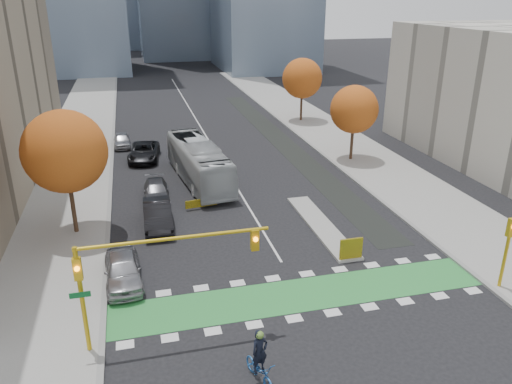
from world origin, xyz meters
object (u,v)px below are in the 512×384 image
tree_west (65,152)px  tree_east_near (354,109)px  traffic_signal_west (142,265)px  parked_car_d (144,152)px  traffic_signal_east (508,243)px  parked_car_c (156,191)px  parked_car_a (123,269)px  cyclist (260,365)px  bus (199,162)px  hazard_board (351,249)px  tree_east_far (302,78)px  parked_car_b (158,215)px  parked_car_e (122,140)px

tree_west → tree_east_near: tree_west is taller
traffic_signal_west → parked_car_d: size_ratio=1.49×
tree_east_near → traffic_signal_east: 22.66m
parked_car_c → parked_car_d: 10.24m
tree_west → parked_car_a: (3.00, -7.00, -4.80)m
tree_west → parked_car_c: tree_west is taller
cyclist → bus: bearing=72.3°
tree_west → traffic_signal_east: bearing=-29.1°
hazard_board → tree_east_near: size_ratio=0.20×
tree_east_far → parked_car_d: bearing=-150.4°
tree_east_far → parked_car_b: tree_east_far is taller
tree_west → traffic_signal_west: tree_west is taller
bus → parked_car_a: bus is taller
tree_east_near → tree_east_far: 16.01m
parked_car_a → parked_car_d: 22.02m
cyclist → parked_car_c: cyclist is taller
hazard_board → parked_car_a: (-13.00, 0.80, 0.02)m
tree_east_near → traffic_signal_east: (-1.50, -22.51, -2.13)m
tree_east_far → bus: 24.00m
cyclist → parked_car_e: size_ratio=0.60×
tree_east_near → tree_east_far: size_ratio=0.92×
tree_east_far → cyclist: (-16.19, -42.08, -4.42)m
traffic_signal_east → parked_car_b: 21.17m
tree_west → cyclist: size_ratio=3.34×
hazard_board → parked_car_e: size_ratio=0.34×
hazard_board → parked_car_d: parked_car_d is taller
parked_car_a → traffic_signal_east: bearing=-18.5°
hazard_board → cyclist: bearing=-132.9°
cyclist → parked_car_b: (-3.01, 15.78, 0.04)m
tree_east_far → parked_car_a: size_ratio=1.59×
bus → parked_car_e: bus is taller
parked_car_a → parked_car_c: 11.96m
traffic_signal_east → bus: bearing=123.1°
cyclist → tree_east_far: bearing=53.6°
tree_east_far → tree_west: bearing=-133.3°
parked_car_a → cyclist: bearing=-62.4°
parked_car_a → parked_car_b: (2.30, 6.70, 0.04)m
tree_east_far → bus: tree_east_far is taller
tree_west → bus: 12.73m
tree_east_near → tree_west: bearing=-157.4°
parked_car_e → parked_car_a: bearing=-91.0°
traffic_signal_west → parked_car_b: (1.23, 12.21, -3.17)m
hazard_board → bus: bus is taller
bus → parked_car_e: (-6.26, 12.13, -0.99)m
bus → parked_car_d: 8.35m
traffic_signal_east → parked_car_d: (-17.49, 27.43, -1.94)m
tree_west → parked_car_a: size_ratio=1.71×
hazard_board → traffic_signal_west: traffic_signal_west is taller
parked_car_d → traffic_signal_east: bearing=-49.7°
traffic_signal_east → bus: traffic_signal_east is taller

